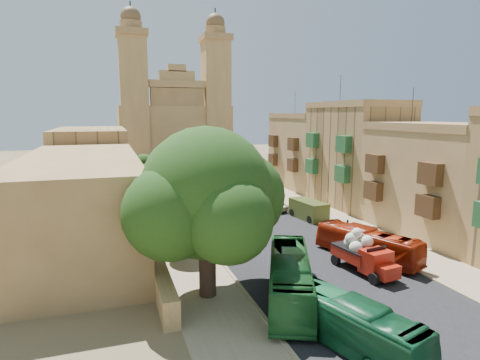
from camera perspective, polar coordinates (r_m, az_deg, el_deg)
ground at (r=28.75m, az=17.01°, el=-16.09°), size 260.00×260.00×0.00m
road_surface at (r=54.66m, az=-1.31°, el=-3.48°), size 14.00×140.00×0.01m
sidewalk_east at (r=58.06m, az=7.72°, el=-2.81°), size 5.00×140.00×0.01m
sidewalk_west at (r=52.78m, az=-11.25°, el=-4.13°), size 5.00×140.00×0.01m
kerb_east at (r=57.02m, az=5.45°, el=-2.93°), size 0.25×140.00×0.12m
kerb_west at (r=53.11m, az=-8.57°, el=-3.91°), size 0.25×140.00×0.12m
townhouse_b at (r=45.27m, az=25.96°, el=0.15°), size 9.00×14.00×14.90m
townhouse_c at (r=55.93m, az=16.10°, el=3.61°), size 9.00×14.00×17.40m
townhouse_d at (r=67.98m, az=9.44°, el=4.17°), size 9.00×14.00×15.90m
west_wall at (r=42.64m, az=-13.67°, el=-6.22°), size 1.00×40.00×1.80m
west_building_low at (r=39.92m, az=-21.51°, el=-2.80°), size 10.00×28.00×8.40m
west_building_mid at (r=65.47m, az=-20.31°, el=2.50°), size 10.00×22.00×10.00m
church at (r=100.85m, az=-9.42°, el=7.74°), size 28.00×22.50×36.30m
ficus_tree at (r=26.30m, az=-4.58°, el=-2.51°), size 11.44×10.53×11.44m
street_tree_a at (r=34.53m, az=-8.61°, el=-5.04°), size 3.53×3.53×5.42m
street_tree_b at (r=46.15m, az=-11.10°, el=-1.54°), size 3.47×3.47×5.33m
street_tree_c at (r=57.90m, az=-12.58°, el=0.71°), size 3.57×3.57×5.49m
street_tree_d at (r=69.75m, az=-13.56°, el=2.15°), size 3.60×3.60×5.54m
red_truck at (r=32.90m, az=17.21°, el=-10.05°), size 2.94×5.92×3.32m
olive_pickup at (r=47.81m, az=9.71°, el=-4.22°), size 2.90×5.42×2.14m
bus_green_south at (r=23.22m, az=14.49°, el=-18.74°), size 5.02×9.84×2.68m
bus_green_north at (r=27.36m, az=7.09°, el=-13.59°), size 6.72×11.08×3.05m
bus_red_east at (r=35.97m, az=17.63°, el=-8.65°), size 5.42×9.58×2.62m
bus_cream_east at (r=54.06m, az=3.38°, el=-2.29°), size 4.89×9.19×2.51m
car_blue_a at (r=41.63m, az=-1.84°, el=-6.61°), size 2.26×4.36×1.42m
car_white_a at (r=50.50m, az=-3.46°, el=-3.91°), size 1.95×3.69×1.16m
car_cream at (r=51.17m, az=4.68°, el=-3.74°), size 3.05×4.62×1.18m
car_dkblue at (r=70.12m, az=-8.60°, el=-0.22°), size 1.88×4.30×1.23m
car_white_b at (r=63.94m, az=-2.98°, el=-1.03°), size 2.47×4.03×1.28m
car_blue_b at (r=73.91m, az=-9.39°, el=0.23°), size 1.44×3.64×1.18m
pedestrian_a at (r=39.50m, az=18.41°, el=-7.60°), size 0.79×0.60×1.93m
pedestrian_c at (r=42.88m, az=15.03°, el=-6.41°), size 0.65×0.94×1.49m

